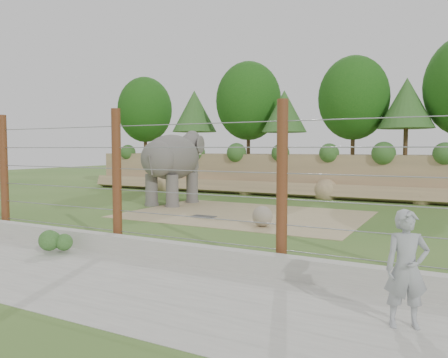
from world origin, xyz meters
The scene contains 11 objects.
ground centered at (0.00, 0.00, 0.00)m, with size 90.00×90.00×0.00m, color #3F6926.
back_embankment centered at (0.59, 12.68, 3.97)m, with size 30.00×5.52×8.77m.
dirt_patch centered at (0.50, 3.00, 0.01)m, with size 10.00×7.00×0.02m, color tan.
drain_grate centered at (-0.71, 1.48, 0.04)m, with size 1.00×0.60×0.03m, color #262628.
elephant centered at (-4.34, 4.47, 1.87)m, with size 1.98×4.63×3.75m, color #5B5552, non-canonical shape.
stone_ball centered at (2.35, 0.60, 0.40)m, with size 0.75×0.75×0.75m, color gray.
retaining_wall centered at (0.00, -5.00, 0.25)m, with size 26.00×0.35×0.50m, color #A8A59C.
walkway centered at (0.00, -7.00, 0.01)m, with size 26.00×4.00×0.01m, color #A8A59C.
barrier_fence centered at (0.00, -4.50, 2.00)m, with size 20.26×0.26×4.00m.
walkway_shrub centered at (-1.00, -5.80, 0.33)m, with size 0.64×0.64×0.64m, color #346124.
zookeeper centered at (7.91, -6.62, 0.96)m, with size 0.69×0.45×1.89m, color #B7BDC2.
Camera 1 is at (8.56, -14.01, 2.87)m, focal length 35.00 mm.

